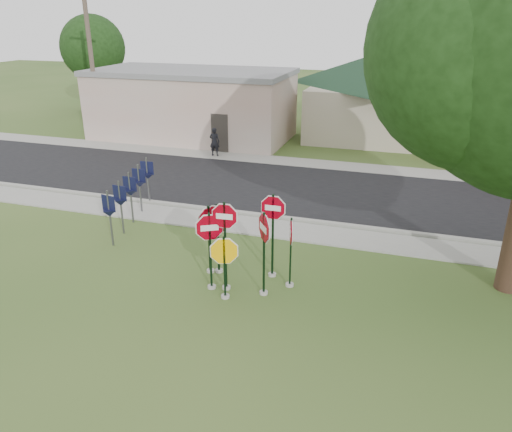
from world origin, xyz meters
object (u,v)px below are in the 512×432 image
(utility_pole_near, at_px, (91,58))
(pedestrian, at_px, (215,142))
(stop_sign_center, at_px, (225,234))
(stop_sign_yellow, at_px, (224,261))
(stop_sign_left, at_px, (210,241))

(utility_pole_near, xyz_separation_m, pedestrian, (8.03, -1.06, -4.13))
(utility_pole_near, relative_size, pedestrian, 6.09)
(stop_sign_center, height_order, pedestrian, stop_sign_center)
(stop_sign_center, xyz_separation_m, utility_pole_near, (-13.75, 14.22, 3.23))
(stop_sign_yellow, bearing_deg, stop_sign_center, 107.35)
(stop_sign_left, bearing_deg, stop_sign_center, 12.74)
(stop_sign_center, xyz_separation_m, stop_sign_yellow, (0.15, -0.47, -0.58))
(stop_sign_yellow, relative_size, pedestrian, 1.28)
(stop_sign_center, relative_size, stop_sign_yellow, 1.40)
(stop_sign_yellow, relative_size, utility_pole_near, 0.21)
(stop_sign_yellow, height_order, pedestrian, stop_sign_yellow)
(stop_sign_yellow, xyz_separation_m, utility_pole_near, (-13.89, 14.69, 3.81))
(stop_sign_center, relative_size, utility_pole_near, 0.29)
(stop_sign_yellow, distance_m, utility_pole_near, 20.57)
(stop_sign_left, height_order, pedestrian, stop_sign_left)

